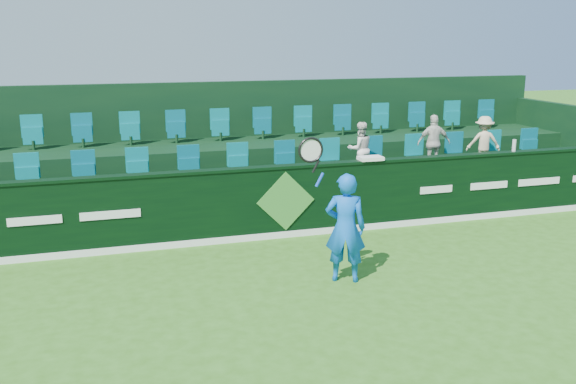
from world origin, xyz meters
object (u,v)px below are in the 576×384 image
object	(u,v)px
tennis_player	(345,227)
drinks_bottle	(514,145)
towel	(371,158)
spectator_right	(484,142)
spectator_left	(360,149)
spectator_middle	(434,143)

from	to	relation	value
tennis_player	drinks_bottle	bearing A→B (deg)	27.24
towel	spectator_right	bearing A→B (deg)	19.19
spectator_left	spectator_middle	xyz separation A→B (m)	(1.71, 0.00, 0.04)
spectator_left	drinks_bottle	size ratio (longest dim) A/B	4.59
tennis_player	drinks_bottle	world-z (taller)	tennis_player
spectator_middle	spectator_right	distance (m)	1.24
spectator_middle	spectator_right	size ratio (longest dim) A/B	1.07
spectator_middle	tennis_player	bearing A→B (deg)	58.32
spectator_left	spectator_right	bearing A→B (deg)	179.84
tennis_player	spectator_middle	bearing A→B (deg)	45.46
tennis_player	drinks_bottle	size ratio (longest dim) A/B	9.49
spectator_right	towel	xyz separation A→B (m)	(-3.22, -1.12, 0.02)
tennis_player	spectator_left	distance (m)	3.97
spectator_left	spectator_middle	size ratio (longest dim) A/B	0.93
spectator_right	towel	bearing A→B (deg)	38.83
spectator_left	spectator_right	size ratio (longest dim) A/B	0.99
drinks_bottle	spectator_left	bearing A→B (deg)	158.95
spectator_left	drinks_bottle	bearing A→B (deg)	158.79
drinks_bottle	tennis_player	bearing A→B (deg)	-152.76
spectator_left	spectator_right	world-z (taller)	spectator_right
tennis_player	drinks_bottle	xyz separation A→B (m)	(4.66, 2.40, 0.62)
spectator_left	towel	bearing A→B (deg)	76.31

